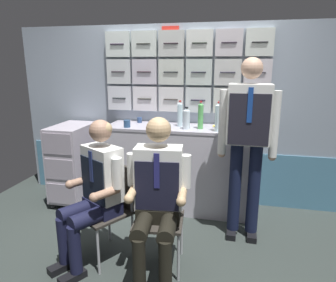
% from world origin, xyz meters
% --- Properties ---
extents(ground, '(4.80, 4.80, 0.04)m').
position_xyz_m(ground, '(0.00, 0.00, -0.02)').
color(ground, '#2D3431').
extents(galley_bulkhead, '(4.20, 0.14, 2.15)m').
position_xyz_m(galley_bulkhead, '(0.01, 1.37, 1.11)').
color(galley_bulkhead, '#919EAD').
rests_on(galley_bulkhead, ground).
extents(galley_counter, '(1.65, 0.53, 1.00)m').
position_xyz_m(galley_counter, '(-0.00, 1.09, 0.50)').
color(galley_counter, '#BDB8C5').
rests_on(galley_counter, ground).
extents(service_trolley, '(0.40, 0.65, 0.98)m').
position_xyz_m(service_trolley, '(-1.29, 0.97, 0.52)').
color(service_trolley, black).
rests_on(service_trolley, ground).
extents(folding_chair_left, '(0.55, 0.55, 0.83)m').
position_xyz_m(folding_chair_left, '(-0.40, 0.04, 0.51)').
color(folding_chair_left, '#A8AAAF').
rests_on(folding_chair_left, ground).
extents(crew_member_left, '(0.60, 0.68, 1.25)m').
position_xyz_m(crew_member_left, '(-0.48, -0.09, 0.69)').
color(crew_member_left, black).
rests_on(crew_member_left, ground).
extents(folding_chair_right, '(0.44, 0.44, 0.83)m').
position_xyz_m(folding_chair_right, '(0.06, 0.03, 0.51)').
color(folding_chair_right, '#A8AAAF').
rests_on(folding_chair_right, ground).
extents(crew_member_right, '(0.52, 0.66, 1.30)m').
position_xyz_m(crew_member_right, '(0.07, -0.12, 0.72)').
color(crew_member_right, black).
rests_on(crew_member_right, ground).
extents(crew_member_standing, '(0.55, 0.27, 1.75)m').
position_xyz_m(crew_member_standing, '(0.77, 0.59, 1.06)').
color(crew_member_standing, black).
rests_on(crew_member_standing, ground).
extents(water_bottle_tall, '(0.08, 0.08, 0.32)m').
position_xyz_m(water_bottle_tall, '(0.47, 0.93, 1.15)').
color(water_bottle_tall, silver).
rests_on(water_bottle_tall, galley_counter).
extents(sparkling_bottle_green, '(0.08, 0.08, 0.25)m').
position_xyz_m(sparkling_bottle_green, '(0.12, 0.97, 1.11)').
color(sparkling_bottle_green, silver).
rests_on(sparkling_bottle_green, galley_counter).
extents(water_bottle_clear, '(0.06, 0.06, 0.31)m').
position_xyz_m(water_bottle_clear, '(0.27, 1.03, 1.14)').
color(water_bottle_clear, '#52A354').
rests_on(water_bottle_clear, galley_counter).
extents(water_bottle_blue_cap, '(0.06, 0.06, 0.30)m').
position_xyz_m(water_bottle_blue_cap, '(0.02, 1.12, 1.14)').
color(water_bottle_blue_cap, silver).
rests_on(water_bottle_blue_cap, galley_counter).
extents(espresso_cup_small, '(0.07, 0.07, 0.08)m').
position_xyz_m(espresso_cup_small, '(-0.55, 0.92, 1.04)').
color(espresso_cup_small, navy).
rests_on(espresso_cup_small, galley_counter).
extents(coffee_cup_spare, '(0.06, 0.06, 0.07)m').
position_xyz_m(coffee_cup_spare, '(-0.50, 1.23, 1.03)').
color(coffee_cup_spare, navy).
rests_on(coffee_cup_spare, galley_counter).
extents(snack_banana, '(0.17, 0.10, 0.04)m').
position_xyz_m(snack_banana, '(0.48, 1.14, 1.02)').
color(snack_banana, yellow).
rests_on(snack_banana, galley_counter).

